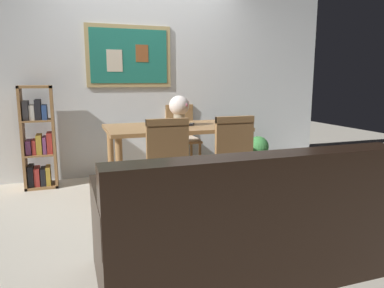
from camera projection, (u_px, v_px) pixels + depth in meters
name	position (u px, v px, depth m)	size (l,w,h in m)	color
ground_plane	(175.00, 200.00, 3.76)	(12.00, 12.00, 0.00)	beige
wall_back_with_painting	(146.00, 75.00, 4.70)	(5.20, 0.14, 2.60)	silver
dining_table	(175.00, 134.00, 4.02)	(1.52, 0.89, 0.73)	#9E7042
dining_chair_far_right	(182.00, 133.00, 4.83)	(0.40, 0.41, 0.91)	#9E7042
dining_chair_near_right	(230.00, 154.00, 3.46)	(0.40, 0.41, 0.91)	#9E7042
dining_chair_near_left	(165.00, 158.00, 3.26)	(0.40, 0.41, 0.91)	#9E7042
leather_couch	(241.00, 228.00, 2.28)	(1.80, 0.84, 0.84)	black
bookshelf	(39.00, 141.00, 4.12)	(0.36, 0.28, 1.18)	#9E7042
potted_ivy	(258.00, 151.00, 5.07)	(0.30, 0.30, 0.50)	brown
flower_vase	(179.00, 108.00, 3.95)	(0.24, 0.23, 0.34)	tan
tv_remote	(192.00, 124.00, 4.07)	(0.11, 0.16, 0.02)	black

